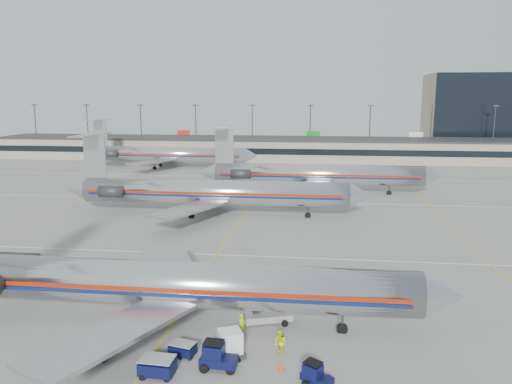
# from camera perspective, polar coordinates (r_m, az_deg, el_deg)

# --- Properties ---
(ground) EXTENTS (260.00, 260.00, 0.00)m
(ground) POSITION_cam_1_polar(r_m,az_deg,el_deg) (48.11, -6.89, -10.78)
(ground) COLOR gray
(ground) RESTS_ON ground
(apron_markings) EXTENTS (160.00, 0.15, 0.02)m
(apron_markings) POSITION_cam_1_polar(r_m,az_deg,el_deg) (57.29, -4.51, -7.14)
(apron_markings) COLOR silver
(apron_markings) RESTS_ON ground
(terminal) EXTENTS (162.00, 17.00, 6.25)m
(terminal) POSITION_cam_1_polar(r_m,az_deg,el_deg) (142.54, 2.45, 4.97)
(terminal) COLOR gray
(terminal) RESTS_ON ground
(light_mast_row) EXTENTS (163.60, 0.40, 15.28)m
(light_mast_row) POSITION_cam_1_polar(r_m,az_deg,el_deg) (156.05, 2.87, 7.47)
(light_mast_row) COLOR #38383D
(light_mast_row) RESTS_ON ground
(distant_building) EXTENTS (30.00, 20.00, 25.00)m
(distant_building) POSITION_cam_1_polar(r_m,az_deg,el_deg) (178.92, 23.72, 8.26)
(distant_building) COLOR tan
(distant_building) RESTS_ON ground
(jet_foreground) EXTENTS (44.55, 26.23, 11.66)m
(jet_foreground) POSITION_cam_1_polar(r_m,az_deg,el_deg) (40.30, -11.07, -10.11)
(jet_foreground) COLOR silver
(jet_foreground) RESTS_ON ground
(jet_second_row) EXTENTS (47.02, 27.69, 12.31)m
(jet_second_row) POSITION_cam_1_polar(r_m,az_deg,el_deg) (75.53, -5.51, 0.03)
(jet_second_row) COLOR silver
(jet_second_row) RESTS_ON ground
(jet_third_row) EXTENTS (44.97, 27.66, 12.30)m
(jet_third_row) POSITION_cam_1_polar(r_m,az_deg,el_deg) (93.05, 6.49, 2.04)
(jet_third_row) COLOR silver
(jet_third_row) RESTS_ON ground
(jet_back_row) EXTENTS (45.07, 27.72, 12.32)m
(jet_back_row) POSITION_cam_1_polar(r_m,az_deg,el_deg) (127.21, -10.35, 4.29)
(jet_back_row) COLOR silver
(jet_back_row) RESTS_ON ground
(tug_left) EXTENTS (2.37, 2.03, 1.73)m
(tug_left) POSITION_cam_1_polar(r_m,az_deg,el_deg) (37.46, -18.22, -16.50)
(tug_left) COLOR black
(tug_left) RESTS_ON ground
(tug_center) EXTENTS (2.49, 1.38, 1.96)m
(tug_center) POSITION_cam_1_polar(r_m,az_deg,el_deg) (34.51, -4.55, -18.26)
(tug_center) COLOR black
(tug_center) RESTS_ON ground
(tug_right) EXTENTS (2.17, 1.87, 1.59)m
(tug_right) POSITION_cam_1_polar(r_m,az_deg,el_deg) (33.07, 6.78, -20.04)
(tug_right) COLOR black
(tug_right) RESTS_ON ground
(cart_inner) EXTENTS (2.25, 1.61, 1.24)m
(cart_inner) POSITION_cam_1_polar(r_m,az_deg,el_deg) (34.43, -11.22, -18.96)
(cart_inner) COLOR black
(cart_inner) RESTS_ON ground
(cart_outer) EXTENTS (1.92, 1.52, 0.97)m
(cart_outer) POSITION_cam_1_polar(r_m,az_deg,el_deg) (36.45, -8.38, -17.33)
(cart_outer) COLOR black
(cart_outer) RESTS_ON ground
(uld_container) EXTENTS (2.29, 2.14, 1.93)m
(uld_container) POSITION_cam_1_polar(r_m,az_deg,el_deg) (35.81, -2.98, -16.94)
(uld_container) COLOR #2D2D30
(uld_container) RESTS_ON ground
(belt_loader) EXTENTS (4.65, 2.49, 2.38)m
(belt_loader) POSITION_cam_1_polar(r_m,az_deg,el_deg) (40.70, 1.50, -13.88)
(belt_loader) COLOR gray
(belt_loader) RESTS_ON ground
(ramp_worker_near) EXTENTS (0.70, 0.78, 1.79)m
(ramp_worker_near) POSITION_cam_1_polar(r_m,az_deg,el_deg) (38.49, -1.61, -14.98)
(ramp_worker_near) COLOR #A4D413
(ramp_worker_near) RESTS_ON ground
(ramp_worker_far) EXTENTS (1.14, 1.13, 1.86)m
(ramp_worker_far) POSITION_cam_1_polar(r_m,az_deg,el_deg) (35.97, 2.78, -16.88)
(ramp_worker_far) COLOR #D7EF16
(ramp_worker_far) RESTS_ON ground
(cone_right) EXTENTS (0.45, 0.45, 0.54)m
(cone_right) POSITION_cam_1_polar(r_m,az_deg,el_deg) (34.63, 2.90, -19.30)
(cone_right) COLOR #FB3E08
(cone_right) RESTS_ON ground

